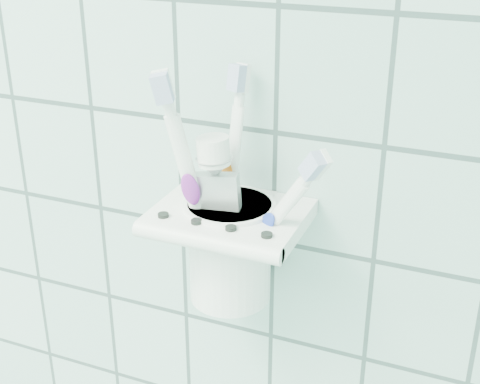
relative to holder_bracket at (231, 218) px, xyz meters
The scene contains 6 objects.
holder_bracket is the anchor object (origin of this frame).
cup 0.03m from the holder_bracket, 122.54° to the left, with size 0.08×0.08×0.09m.
toothbrush_pink 0.03m from the holder_bracket, behind, with size 0.05×0.04×0.21m.
toothbrush_blue 0.03m from the holder_bracket, behind, with size 0.03×0.04×0.20m.
toothbrush_orange 0.03m from the holder_bracket, 120.25° to the left, with size 0.10×0.06×0.18m.
toothpaste_tube 0.01m from the holder_bracket, 117.09° to the right, with size 0.05×0.04×0.15m.
Camera 1 is at (0.85, 0.68, 1.55)m, focal length 50.00 mm.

